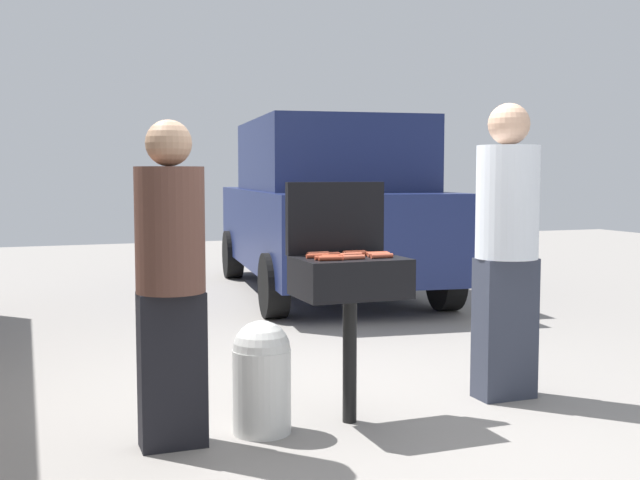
# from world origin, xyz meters

# --- Properties ---
(ground_plane) EXTENTS (24.00, 24.00, 0.00)m
(ground_plane) POSITION_xyz_m (0.00, 0.00, 0.00)
(ground_plane) COLOR gray
(bbq_grill) EXTENTS (0.60, 0.44, 0.94)m
(bbq_grill) POSITION_xyz_m (-0.02, -0.17, 0.80)
(bbq_grill) COLOR black
(bbq_grill) RESTS_ON ground
(grill_lid_open) EXTENTS (0.60, 0.05, 0.42)m
(grill_lid_open) POSITION_xyz_m (-0.02, 0.05, 1.15)
(grill_lid_open) COLOR black
(grill_lid_open) RESTS_ON bbq_grill
(hot_dog_0) EXTENTS (0.13, 0.03, 0.03)m
(hot_dog_0) POSITION_xyz_m (0.04, -0.11, 0.95)
(hot_dog_0) COLOR #AD4228
(hot_dog_0) RESTS_ON bbq_grill
(hot_dog_1) EXTENTS (0.13, 0.03, 0.03)m
(hot_dog_1) POSITION_xyz_m (-0.01, -0.16, 0.95)
(hot_dog_1) COLOR #C6593D
(hot_dog_1) RESTS_ON bbq_grill
(hot_dog_2) EXTENTS (0.13, 0.04, 0.03)m
(hot_dog_2) POSITION_xyz_m (-0.16, -0.04, 0.95)
(hot_dog_2) COLOR #C6593D
(hot_dog_2) RESTS_ON bbq_grill
(hot_dog_3) EXTENTS (0.13, 0.03, 0.03)m
(hot_dog_3) POSITION_xyz_m (-0.05, -0.28, 0.95)
(hot_dog_3) COLOR #C6593D
(hot_dog_3) RESTS_ON bbq_grill
(hot_dog_4) EXTENTS (0.13, 0.04, 0.03)m
(hot_dog_4) POSITION_xyz_m (-0.20, -0.25, 0.95)
(hot_dog_4) COLOR #AD4228
(hot_dog_4) RESTS_ON bbq_grill
(hot_dog_5) EXTENTS (0.13, 0.03, 0.03)m
(hot_dog_5) POSITION_xyz_m (-0.21, -0.14, 0.95)
(hot_dog_5) COLOR #AD4228
(hot_dog_5) RESTS_ON bbq_grill
(hot_dog_6) EXTENTS (0.13, 0.03, 0.03)m
(hot_dog_6) POSITION_xyz_m (-0.14, -0.21, 0.95)
(hot_dog_6) COLOR #AD4228
(hot_dog_6) RESTS_ON bbq_grill
(hot_dog_7) EXTENTS (0.13, 0.03, 0.03)m
(hot_dog_7) POSITION_xyz_m (0.06, -0.04, 0.95)
(hot_dog_7) COLOR #AD4228
(hot_dog_7) RESTS_ON bbq_grill
(hot_dog_8) EXTENTS (0.13, 0.03, 0.03)m
(hot_dog_8) POSITION_xyz_m (0.04, -0.07, 0.95)
(hot_dog_8) COLOR #B74C33
(hot_dog_8) RESTS_ON bbq_grill
(hot_dog_9) EXTENTS (0.13, 0.03, 0.03)m
(hot_dog_9) POSITION_xyz_m (0.13, -0.27, 0.95)
(hot_dog_9) COLOR #B74C33
(hot_dog_9) RESTS_ON bbq_grill
(hot_dog_10) EXTENTS (0.13, 0.04, 0.03)m
(hot_dog_10) POSITION_xyz_m (-0.12, -0.09, 0.95)
(hot_dog_10) COLOR #B74C33
(hot_dog_10) RESTS_ON bbq_grill
(hot_dog_11) EXTENTS (0.13, 0.03, 0.03)m
(hot_dog_11) POSITION_xyz_m (0.14, -0.20, 0.95)
(hot_dog_11) COLOR #C6593D
(hot_dog_11) RESTS_ON bbq_grill
(hot_dog_12) EXTENTS (0.13, 0.04, 0.03)m
(hot_dog_12) POSITION_xyz_m (-0.19, -0.29, 0.95)
(hot_dog_12) COLOR #AD4228
(hot_dog_12) RESTS_ON bbq_grill
(hot_dog_13) EXTENTS (0.13, 0.04, 0.03)m
(hot_dog_13) POSITION_xyz_m (0.15, -0.15, 0.95)
(hot_dog_13) COLOR #AD4228
(hot_dog_13) RESTS_ON bbq_grill
(propane_tank) EXTENTS (0.32, 0.32, 0.62)m
(propane_tank) POSITION_xyz_m (-0.54, -0.17, 0.32)
(propane_tank) COLOR silver
(propane_tank) RESTS_ON ground
(person_left) EXTENTS (0.35, 0.35, 1.68)m
(person_left) POSITION_xyz_m (-1.04, -0.22, 0.91)
(person_left) COLOR black
(person_left) RESTS_ON ground
(person_right) EXTENTS (0.39, 0.39, 1.84)m
(person_right) POSITION_xyz_m (1.08, -0.06, 1.00)
(person_right) COLOR #333847
(person_right) RESTS_ON ground
(parked_minivan) EXTENTS (2.45, 4.60, 2.02)m
(parked_minivan) POSITION_xyz_m (1.61, 4.44, 1.03)
(parked_minivan) COLOR navy
(parked_minivan) RESTS_ON ground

